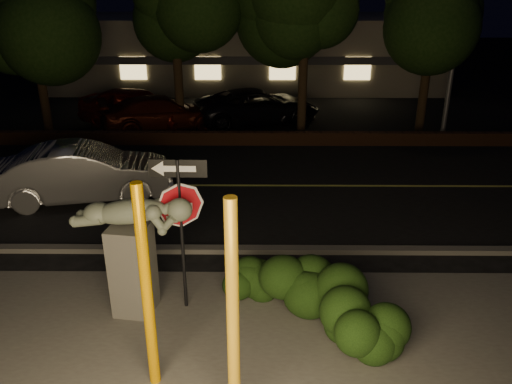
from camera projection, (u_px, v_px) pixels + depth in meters
ground at (237, 155)px, 18.00m from camera, size 90.00×90.00×0.00m
patio at (207, 373)px, 7.83m from camera, size 14.00×6.00×0.02m
road at (233, 186)px, 15.23m from camera, size 80.00×8.00×0.01m
lane_marking at (233, 185)px, 15.22m from camera, size 80.00×0.12×0.00m
curb at (224, 250)px, 11.42m from camera, size 80.00×0.25×0.12m
brick_wall at (239, 138)px, 19.11m from camera, size 40.00×0.35×0.50m
parking_lot at (244, 110)px, 24.47m from camera, size 40.00×12.00×0.01m
building at (247, 50)px, 31.09m from camera, size 22.00×10.20×4.00m
yellow_pole_left at (147, 291)px, 7.06m from camera, size 0.16×0.16×3.29m
yellow_pole_right at (233, 317)px, 6.43m from camera, size 0.17×0.17×3.38m
signpost at (180, 206)px, 8.70m from camera, size 1.00×0.08×2.94m
sculpture at (132, 242)px, 8.83m from camera, size 2.20×0.88×2.35m
hedge_center at (263, 273)px, 9.70m from camera, size 1.96×1.27×0.94m
hedge_right at (314, 282)px, 9.18m from camera, size 1.89×1.06×1.21m
hedge_far_right at (362, 326)px, 8.12m from camera, size 1.51×0.96×1.04m
silver_sedan at (84, 173)px, 13.98m from camera, size 5.10×2.69×1.60m
parked_car_red at (135, 107)px, 21.43m from camera, size 5.31×3.51×1.68m
parked_car_darkred at (162, 113)px, 20.83m from camera, size 5.42×3.72×1.46m
parked_car_dark at (258, 106)px, 21.95m from camera, size 5.98×4.11×1.52m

